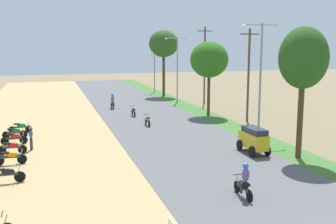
# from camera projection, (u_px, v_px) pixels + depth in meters

# --- Properties ---
(parked_motorbike_second) EXTENTS (1.80, 0.54, 0.94)m
(parked_motorbike_second) POSITION_uv_depth(u_px,v_px,m) (7.00, 174.00, 20.14)
(parked_motorbike_second) COLOR black
(parked_motorbike_second) RESTS_ON dirt_shoulder
(parked_motorbike_third) EXTENTS (1.80, 0.54, 0.94)m
(parked_motorbike_third) POSITION_uv_depth(u_px,v_px,m) (11.00, 156.00, 23.29)
(parked_motorbike_third) COLOR black
(parked_motorbike_third) RESTS_ON dirt_shoulder
(parked_motorbike_fourth) EXTENTS (1.80, 0.54, 0.94)m
(parked_motorbike_fourth) POSITION_uv_depth(u_px,v_px,m) (12.00, 147.00, 25.51)
(parked_motorbike_fourth) COLOR black
(parked_motorbike_fourth) RESTS_ON dirt_shoulder
(parked_motorbike_fifth) EXTENTS (1.80, 0.54, 0.94)m
(parked_motorbike_fifth) POSITION_uv_depth(u_px,v_px,m) (14.00, 137.00, 28.07)
(parked_motorbike_fifth) COLOR black
(parked_motorbike_fifth) RESTS_ON dirt_shoulder
(parked_motorbike_sixth) EXTENTS (1.80, 0.54, 0.94)m
(parked_motorbike_sixth) POSITION_uv_depth(u_px,v_px,m) (15.00, 132.00, 29.91)
(parked_motorbike_sixth) COLOR black
(parked_motorbike_sixth) RESTS_ON dirt_shoulder
(parked_motorbike_seventh) EXTENTS (1.80, 0.54, 0.94)m
(parked_motorbike_seventh) POSITION_uv_depth(u_px,v_px,m) (21.00, 127.00, 31.79)
(parked_motorbike_seventh) COLOR black
(parked_motorbike_seventh) RESTS_ON dirt_shoulder
(pedestrian_on_shoulder) EXTENTS (0.31, 0.40, 1.62)m
(pedestrian_on_shoulder) POSITION_uv_depth(u_px,v_px,m) (31.00, 137.00, 26.47)
(pedestrian_on_shoulder) COLOR #33333D
(pedestrian_on_shoulder) RESTS_ON dirt_shoulder
(median_tree_nearest) EXTENTS (2.92, 2.92, 7.96)m
(median_tree_nearest) POSITION_uv_depth(u_px,v_px,m) (303.00, 59.00, 23.83)
(median_tree_nearest) COLOR #4C351E
(median_tree_nearest) RESTS_ON median_strip
(median_tree_second) EXTENTS (3.70, 3.70, 7.24)m
(median_tree_second) POSITION_uv_depth(u_px,v_px,m) (209.00, 60.00, 39.09)
(median_tree_second) COLOR #4C351E
(median_tree_second) RESTS_ON median_strip
(median_tree_third) EXTENTS (3.96, 3.96, 8.87)m
(median_tree_third) POSITION_uv_depth(u_px,v_px,m) (164.00, 44.00, 54.05)
(median_tree_third) COLOR #4C351E
(median_tree_third) RESTS_ON median_strip
(streetlamp_near) EXTENTS (3.16, 0.20, 8.45)m
(streetlamp_near) POSITION_uv_depth(u_px,v_px,m) (261.00, 73.00, 29.46)
(streetlamp_near) COLOR gray
(streetlamp_near) RESTS_ON median_strip
(streetlamp_mid) EXTENTS (3.16, 0.20, 7.84)m
(streetlamp_mid) POSITION_uv_depth(u_px,v_px,m) (177.00, 65.00, 48.50)
(streetlamp_mid) COLOR gray
(streetlamp_mid) RESTS_ON median_strip
(streetlamp_far) EXTENTS (3.16, 0.20, 8.48)m
(streetlamp_far) POSITION_uv_depth(u_px,v_px,m) (154.00, 59.00, 58.92)
(streetlamp_far) COLOR gray
(streetlamp_far) RESTS_ON median_strip
(utility_pole_near) EXTENTS (1.80, 0.20, 8.39)m
(utility_pole_near) POSITION_uv_depth(u_px,v_px,m) (249.00, 73.00, 36.43)
(utility_pole_near) COLOR brown
(utility_pole_near) RESTS_ON ground
(utility_pole_far) EXTENTS (1.80, 0.20, 9.05)m
(utility_pole_far) POSITION_uv_depth(u_px,v_px,m) (205.00, 64.00, 47.42)
(utility_pole_far) COLOR brown
(utility_pole_far) RESTS_ON ground
(car_van_yellow) EXTENTS (1.19, 2.41, 1.67)m
(car_van_yellow) POSITION_uv_depth(u_px,v_px,m) (254.00, 139.00, 25.64)
(car_van_yellow) COLOR gold
(car_van_yellow) RESTS_ON road_strip
(motorbike_foreground_rider) EXTENTS (0.54, 1.80, 1.66)m
(motorbike_foreground_rider) POSITION_uv_depth(u_px,v_px,m) (244.00, 181.00, 18.12)
(motorbike_foreground_rider) COLOR black
(motorbike_foreground_rider) RESTS_ON road_strip
(motorbike_ahead_second) EXTENTS (0.54, 1.80, 0.94)m
(motorbike_ahead_second) POSITION_uv_depth(u_px,v_px,m) (147.00, 120.00, 34.56)
(motorbike_ahead_second) COLOR black
(motorbike_ahead_second) RESTS_ON road_strip
(motorbike_ahead_third) EXTENTS (0.54, 1.80, 0.94)m
(motorbike_ahead_third) POSITION_uv_depth(u_px,v_px,m) (133.00, 111.00, 39.23)
(motorbike_ahead_third) COLOR black
(motorbike_ahead_third) RESTS_ON road_strip
(motorbike_ahead_fourth) EXTENTS (0.54, 1.80, 1.66)m
(motorbike_ahead_fourth) POSITION_uv_depth(u_px,v_px,m) (112.00, 102.00, 43.74)
(motorbike_ahead_fourth) COLOR black
(motorbike_ahead_fourth) RESTS_ON road_strip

